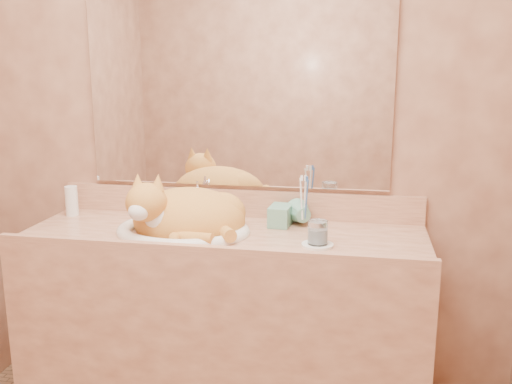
% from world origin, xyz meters
% --- Properties ---
extents(wall_back, '(2.40, 0.02, 2.50)m').
position_xyz_m(wall_back, '(0.00, 1.00, 1.25)').
color(wall_back, brown).
rests_on(wall_back, ground).
extents(vanity_counter, '(1.60, 0.55, 0.85)m').
position_xyz_m(vanity_counter, '(0.00, 0.72, 0.42)').
color(vanity_counter, '#995E44').
rests_on(vanity_counter, floor).
extents(mirror, '(1.30, 0.02, 0.80)m').
position_xyz_m(mirror, '(0.00, 0.99, 1.39)').
color(mirror, white).
rests_on(mirror, wall_back).
extents(sink_basin, '(0.57, 0.49, 0.16)m').
position_xyz_m(sink_basin, '(-0.16, 0.70, 0.93)').
color(sink_basin, white).
rests_on(sink_basin, vanity_counter).
extents(faucet, '(0.04, 0.11, 0.15)m').
position_xyz_m(faucet, '(-0.16, 0.91, 0.93)').
color(faucet, white).
rests_on(faucet, vanity_counter).
extents(cat, '(0.47, 0.39, 0.25)m').
position_xyz_m(cat, '(-0.16, 0.71, 0.93)').
color(cat, '#C57A2D').
rests_on(cat, sink_basin).
extents(soap_dispenser, '(0.09, 0.09, 0.19)m').
position_xyz_m(soap_dispenser, '(0.20, 0.81, 0.94)').
color(soap_dispenser, '#65A189').
rests_on(soap_dispenser, vanity_counter).
extents(toothbrush_cup, '(0.14, 0.14, 0.10)m').
position_xyz_m(toothbrush_cup, '(0.31, 0.85, 0.90)').
color(toothbrush_cup, '#65A189').
rests_on(toothbrush_cup, vanity_counter).
extents(toothbrushes, '(0.04, 0.04, 0.22)m').
position_xyz_m(toothbrushes, '(0.31, 0.85, 0.98)').
color(toothbrushes, white).
rests_on(toothbrushes, toothbrush_cup).
extents(saucer, '(0.12, 0.12, 0.01)m').
position_xyz_m(saucer, '(0.38, 0.63, 0.85)').
color(saucer, white).
rests_on(saucer, vanity_counter).
extents(water_glass, '(0.07, 0.07, 0.09)m').
position_xyz_m(water_glass, '(0.38, 0.63, 0.90)').
color(water_glass, silver).
rests_on(water_glass, saucer).
extents(lotion_bottle, '(0.05, 0.05, 0.13)m').
position_xyz_m(lotion_bottle, '(-0.72, 0.87, 0.92)').
color(lotion_bottle, white).
rests_on(lotion_bottle, vanity_counter).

